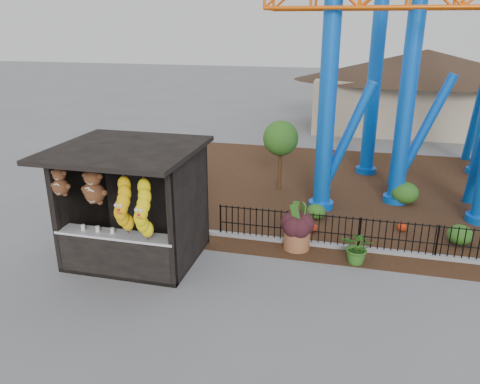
% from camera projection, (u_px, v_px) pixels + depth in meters
% --- Properties ---
extents(ground, '(120.00, 120.00, 0.00)m').
position_uv_depth(ground, '(234.00, 294.00, 10.96)').
color(ground, slate).
rests_on(ground, ground).
extents(mulch_bed, '(18.00, 12.00, 0.02)m').
position_uv_depth(mulch_bed, '(393.00, 194.00, 17.33)').
color(mulch_bed, '#331E11').
rests_on(mulch_bed, ground).
extents(curb, '(18.00, 0.18, 0.12)m').
position_uv_depth(curb, '(403.00, 254.00, 12.75)').
color(curb, gray).
rests_on(curb, ground).
extents(prize_booth, '(3.50, 3.40, 3.12)m').
position_uv_depth(prize_booth, '(130.00, 208.00, 11.95)').
color(prize_booth, black).
rests_on(prize_booth, ground).
extents(picket_fence, '(12.20, 0.06, 1.00)m').
position_uv_depth(picket_fence, '(441.00, 243.00, 12.39)').
color(picket_fence, black).
rests_on(picket_fence, ground).
extents(roller_coaster, '(11.00, 6.37, 10.82)m').
position_uv_depth(roller_coaster, '(451.00, 8.00, 15.09)').
color(roller_coaster, blue).
rests_on(roller_coaster, ground).
extents(terracotta_planter, '(0.87, 0.87, 0.65)m').
position_uv_depth(terracotta_planter, '(297.00, 238.00, 13.05)').
color(terracotta_planter, '#9B5A38').
rests_on(terracotta_planter, ground).
extents(planter_foliage, '(0.70, 0.70, 0.64)m').
position_uv_depth(planter_foliage, '(298.00, 217.00, 12.83)').
color(planter_foliage, black).
rests_on(planter_foliage, terracotta_planter).
extents(potted_plant, '(1.03, 0.96, 0.93)m').
position_uv_depth(potted_plant, '(358.00, 247.00, 12.21)').
color(potted_plant, '#2A5C1B').
rests_on(potted_plant, ground).
extents(landscaping, '(8.60, 4.05, 0.76)m').
position_uv_depth(landscaping, '(436.00, 211.00, 14.97)').
color(landscaping, '#2A591A').
rests_on(landscaping, mulch_bed).
extents(pavilion, '(15.00, 15.00, 4.80)m').
position_uv_depth(pavilion, '(424.00, 77.00, 26.76)').
color(pavilion, '#BFAD8C').
rests_on(pavilion, ground).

